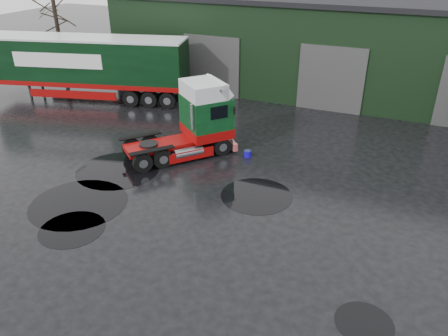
# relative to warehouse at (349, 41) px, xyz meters

# --- Properties ---
(ground) EXTENTS (100.00, 100.00, 0.00)m
(ground) POSITION_rel_warehouse_xyz_m (-2.00, -20.00, -3.16)
(ground) COLOR black
(warehouse) EXTENTS (32.40, 12.40, 6.30)m
(warehouse) POSITION_rel_warehouse_xyz_m (0.00, 0.00, 0.00)
(warehouse) COLOR black
(warehouse) RESTS_ON ground
(hero_tractor) EXTENTS (5.65, 6.02, 3.61)m
(hero_tractor) POSITION_rel_warehouse_xyz_m (-5.58, -15.50, -1.35)
(hero_tractor) COLOR #0A3516
(hero_tractor) RESTS_ON ground
(trailer_left) EXTENTS (13.54, 5.95, 4.13)m
(trailer_left) POSITION_rel_warehouse_xyz_m (-15.16, -10.00, -1.09)
(trailer_left) COLOR silver
(trailer_left) RESTS_ON ground
(wash_bucket) EXTENTS (0.41, 0.41, 0.33)m
(wash_bucket) POSITION_rel_warehouse_xyz_m (-2.31, -14.27, -2.99)
(wash_bucket) COLOR #1608BF
(wash_bucket) RESTS_ON ground
(tree_left) EXTENTS (4.40, 4.40, 8.50)m
(tree_left) POSITION_rel_warehouse_xyz_m (-19.00, -8.00, 1.09)
(tree_left) COLOR black
(tree_left) RESTS_ON ground
(puddle_0) EXTENTS (3.95, 3.95, 0.01)m
(puddle_0) POSITION_rel_warehouse_xyz_m (-7.11, -21.05, -3.15)
(puddle_0) COLOR black
(puddle_0) RESTS_ON ground
(puddle_1) EXTENTS (3.03, 3.03, 0.01)m
(puddle_1) POSITION_rel_warehouse_xyz_m (-0.65, -17.61, -3.15)
(puddle_1) COLOR black
(puddle_1) RESTS_ON ground
(puddle_2) EXTENTS (3.85, 3.85, 0.01)m
(puddle_2) POSITION_rel_warehouse_xyz_m (-7.37, -17.99, -3.15)
(puddle_2) COLOR black
(puddle_2) RESTS_ON ground
(puddle_3) EXTENTS (1.65, 1.65, 0.01)m
(puddle_3) POSITION_rel_warehouse_xyz_m (4.41, -22.94, -3.15)
(puddle_3) COLOR black
(puddle_3) RESTS_ON ground
(puddle_4) EXTENTS (2.44, 2.44, 0.01)m
(puddle_4) POSITION_rel_warehouse_xyz_m (-6.14, -22.58, -3.15)
(puddle_4) COLOR black
(puddle_4) RESTS_ON ground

